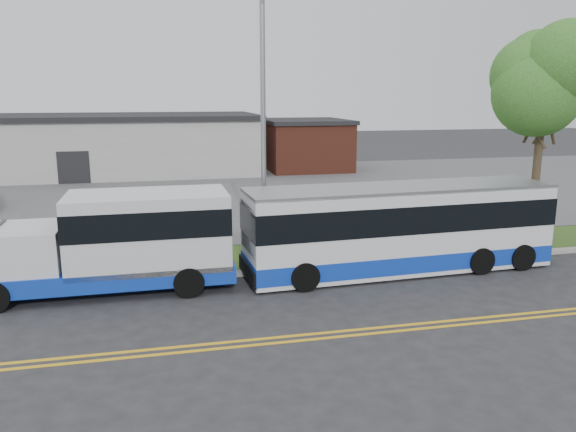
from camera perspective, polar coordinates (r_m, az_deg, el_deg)
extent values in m
plane|color=#28282B|center=(17.31, -10.58, -7.51)|extent=(140.00, 140.00, 0.00)
cube|color=gold|center=(13.74, -9.87, -12.86)|extent=(70.00, 0.12, 0.01)
cube|color=gold|center=(13.47, -9.80, -13.39)|extent=(70.00, 0.12, 0.01)
cube|color=#9E9B93|center=(18.32, -10.74, -6.15)|extent=(80.00, 0.30, 0.15)
cube|color=#37501A|center=(20.05, -10.95, -4.61)|extent=(80.00, 3.30, 0.10)
cube|color=#4C4C4F|center=(33.80, -11.84, 2.23)|extent=(80.00, 25.00, 0.10)
cube|color=#9E9E99|center=(43.82, -20.16, 6.57)|extent=(25.00, 10.00, 4.00)
cube|color=black|center=(43.68, -20.37, 9.40)|extent=(25.40, 10.40, 0.35)
cube|color=black|center=(39.03, -20.93, 4.56)|extent=(2.00, 0.15, 2.20)
cube|color=brown|center=(43.88, 1.72, 7.05)|extent=(6.00, 7.00, 3.60)
cube|color=black|center=(43.75, 1.74, 9.60)|extent=(6.30, 7.30, 0.30)
cylinder|color=#3B2920|center=(24.36, 23.85, 3.40)|extent=(0.32, 0.32, 4.76)
ellipsoid|color=#2E5B20|center=(24.13, 24.63, 12.20)|extent=(5.20, 5.20, 4.42)
cylinder|color=gray|center=(19.44, -2.54, 9.47)|extent=(0.18, 0.18, 9.50)
cube|color=#1037B2|center=(17.76, -17.53, -5.38)|extent=(7.26, 2.50, 0.53)
cube|color=silver|center=(17.38, -13.94, -1.35)|extent=(4.71, 2.48, 2.24)
cube|color=black|center=(17.30, -14.00, -0.15)|extent=(4.73, 2.53, 0.80)
cube|color=silver|center=(17.86, -24.89, -3.02)|extent=(1.93, 2.31, 1.28)
cylinder|color=black|center=(19.37, -26.13, -5.06)|extent=(0.90, 0.30, 0.90)
cylinder|color=black|center=(16.66, -10.04, -6.65)|extent=(0.90, 0.30, 0.90)
cylinder|color=black|center=(18.86, -10.46, -4.42)|extent=(0.90, 0.30, 0.90)
cube|color=silver|center=(18.95, 11.26, -1.24)|extent=(10.35, 2.85, 2.70)
cube|color=#1037B2|center=(19.19, 11.14, -3.95)|extent=(10.37, 2.87, 0.56)
cube|color=black|center=(18.84, 11.32, 0.27)|extent=(10.39, 2.89, 0.89)
cube|color=black|center=(17.22, -3.96, -1.28)|extent=(0.20, 2.15, 1.49)
cube|color=black|center=(17.57, -4.10, -5.58)|extent=(0.23, 2.33, 0.47)
cube|color=gray|center=(18.69, 11.43, 2.84)|extent=(10.35, 2.85, 0.11)
cylinder|color=black|center=(16.91, 1.71, -6.18)|extent=(0.91, 0.34, 0.89)
cylinder|color=black|center=(18.92, -0.29, -4.15)|extent=(0.91, 0.34, 0.89)
cylinder|color=black|center=(19.52, 18.98, -4.32)|extent=(0.91, 0.34, 0.89)
cylinder|color=black|center=(21.29, 15.64, -2.75)|extent=(0.91, 0.34, 0.89)
cylinder|color=black|center=(20.45, 22.65, -3.87)|extent=(0.91, 0.34, 0.89)
cylinder|color=black|center=(22.14, 19.16, -2.40)|extent=(0.91, 0.34, 0.89)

